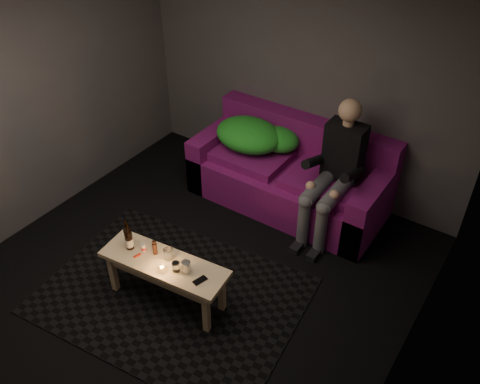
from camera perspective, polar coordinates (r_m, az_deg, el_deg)
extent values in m
plane|color=black|center=(5.00, -6.79, -10.80)|extent=(4.50, 4.50, 0.00)
plane|color=silver|center=(3.55, -9.95, 18.69)|extent=(4.50, 4.50, 0.00)
plane|color=#4E4B4E|center=(5.75, 6.97, 12.27)|extent=(4.00, 0.00, 4.00)
plane|color=#4E4B4E|center=(5.52, -24.13, 8.09)|extent=(0.00, 4.50, 4.50)
plane|color=#4E4B4E|center=(3.42, 18.57, -9.70)|extent=(0.00, 4.50, 4.50)
cube|color=black|center=(4.96, -7.67, -11.38)|extent=(2.55, 1.98, 0.01)
cube|color=#660D59|center=(5.86, 5.44, 0.70)|extent=(2.20, 0.99, 0.46)
cube|color=#660D59|center=(5.88, 7.52, 6.20)|extent=(2.20, 0.24, 0.48)
cube|color=#660D59|center=(6.23, -2.42, 4.55)|extent=(0.22, 0.99, 0.68)
cube|color=#660D59|center=(5.50, 14.47, -1.82)|extent=(0.22, 0.99, 0.68)
cube|color=#660D59|center=(5.85, 1.40, 4.11)|extent=(0.82, 0.66, 0.11)
cube|color=#660D59|center=(5.50, 9.49, 1.12)|extent=(0.82, 0.66, 0.11)
ellipsoid|color=green|center=(5.82, 1.00, 6.44)|extent=(0.79, 0.62, 0.33)
ellipsoid|color=green|center=(5.81, 4.39, 5.91)|extent=(0.48, 0.40, 0.26)
ellipsoid|color=green|center=(6.07, -0.23, 6.99)|extent=(0.35, 0.29, 0.18)
cube|color=black|center=(5.33, 11.63, 4.59)|extent=(0.40, 0.24, 0.60)
sphere|color=tan|center=(5.11, 12.27, 8.95)|extent=(0.23, 0.23, 0.23)
cylinder|color=#4D4E57|center=(5.27, 8.71, 0.49)|extent=(0.15, 0.55, 0.15)
cylinder|color=#4D4E57|center=(5.21, 10.64, -0.24)|extent=(0.15, 0.55, 0.15)
cylinder|color=#4D4E57|center=(5.27, 7.11, -3.56)|extent=(0.12, 0.12, 0.56)
cylinder|color=#4D4E57|center=(5.21, 9.02, -4.34)|extent=(0.12, 0.12, 0.56)
cube|color=black|center=(5.39, 6.57, -5.94)|extent=(0.10, 0.24, 0.07)
cube|color=black|center=(5.33, 8.44, -6.73)|extent=(0.10, 0.24, 0.07)
cube|color=tan|center=(4.60, -8.54, -7.95)|extent=(1.23, 0.50, 0.04)
cube|color=tan|center=(4.65, -8.45, -8.61)|extent=(1.06, 0.40, 0.11)
cube|color=tan|center=(4.95, -14.06, -8.81)|extent=(0.06, 0.06, 0.44)
cube|color=tan|center=(5.09, -12.14, -6.94)|extent=(0.06, 0.06, 0.44)
cube|color=tan|center=(4.50, -3.80, -13.45)|extent=(0.06, 0.06, 0.44)
cube|color=tan|center=(4.65, -2.05, -11.19)|extent=(0.06, 0.06, 0.44)
cylinder|color=black|center=(4.76, -12.49, -4.86)|extent=(0.07, 0.07, 0.18)
cylinder|color=white|center=(4.77, -12.44, -5.10)|extent=(0.07, 0.07, 0.08)
cone|color=black|center=(4.69, -12.66, -3.90)|extent=(0.07, 0.07, 0.03)
cylinder|color=black|center=(4.67, -12.70, -3.63)|extent=(0.02, 0.02, 0.09)
cylinder|color=black|center=(4.70, -12.36, -5.26)|extent=(0.07, 0.07, 0.20)
cylinder|color=white|center=(4.72, -12.32, -5.53)|extent=(0.07, 0.07, 0.08)
cone|color=black|center=(4.63, -12.55, -4.21)|extent=(0.07, 0.07, 0.03)
cylinder|color=black|center=(4.61, -12.60, -3.92)|extent=(0.03, 0.03, 0.09)
cylinder|color=silver|center=(4.69, -10.78, -6.15)|extent=(0.04, 0.04, 0.08)
cylinder|color=black|center=(4.63, -9.54, -6.27)|extent=(0.06, 0.06, 0.12)
cylinder|color=white|center=(4.57, -8.05, -6.90)|extent=(0.10, 0.10, 0.11)
cylinder|color=white|center=(4.50, -8.76, -8.43)|extent=(0.06, 0.06, 0.04)
sphere|color=orange|center=(4.49, -8.78, -8.33)|extent=(0.02, 0.02, 0.02)
cylinder|color=white|center=(4.46, -7.21, -8.32)|extent=(0.07, 0.07, 0.09)
cylinder|color=#BBBDC2|center=(4.44, -6.05, -8.36)|extent=(0.09, 0.09, 0.11)
cube|color=black|center=(4.39, -4.52, -9.87)|extent=(0.09, 0.14, 0.01)
cube|color=#B6230B|center=(4.67, -11.46, -7.00)|extent=(0.04, 0.07, 0.01)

